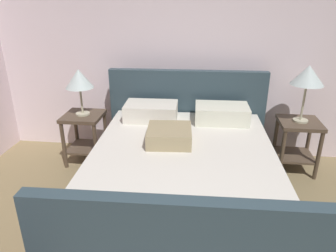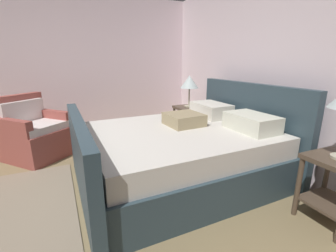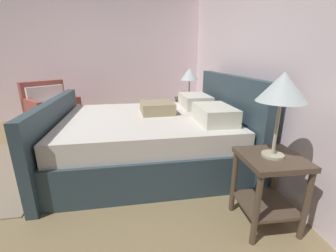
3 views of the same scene
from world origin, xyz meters
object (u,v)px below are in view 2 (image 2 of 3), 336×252
table_lamp_left (189,82)px  armchair (34,134)px  nightstand_right (336,180)px  nightstand_left (189,118)px  bed (181,151)px

table_lamp_left → armchair: size_ratio=0.52×
nightstand_right → table_lamp_left: 2.52m
nightstand_right → table_lamp_left: size_ratio=1.14×
armchair → table_lamp_left: bearing=84.8°
armchair → nightstand_right: bearing=43.0°
nightstand_left → armchair: size_ratio=0.59×
nightstand_right → armchair: 3.64m
bed → table_lamp_left: table_lamp_left is taller
bed → nightstand_left: bed is taller
nightstand_right → armchair: armchair is taller
nightstand_right → nightstand_left: same height
nightstand_right → armchair: size_ratio=0.59×
nightstand_left → armchair: armchair is taller
bed → armchair: (-1.44, -1.64, 0.00)m
table_lamp_left → bed: bearing=-32.2°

